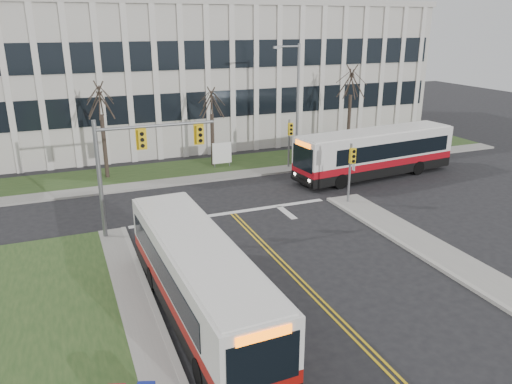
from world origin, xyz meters
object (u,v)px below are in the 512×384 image
(streetlight, at_px, (296,99))
(directory_sign, at_px, (222,153))
(bus_cross, at_px, (375,154))
(bus_main, at_px, (199,281))

(streetlight, bearing_deg, directory_sign, 166.77)
(streetlight, distance_m, bus_cross, 7.25)
(bus_main, bearing_deg, streetlight, 52.54)
(bus_cross, bearing_deg, streetlight, -146.06)
(bus_main, height_order, bus_cross, bus_cross)
(directory_sign, xyz_separation_m, bus_cross, (9.58, -6.16, 0.49))
(bus_main, relative_size, bus_cross, 0.93)
(bus_cross, bearing_deg, bus_main, -58.15)
(streetlight, relative_size, bus_main, 0.80)
(streetlight, relative_size, directory_sign, 4.60)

